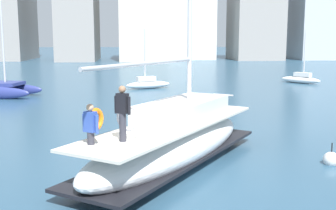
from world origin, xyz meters
The scene contains 7 objects.
ground_plane centered at (0.00, 0.00, 0.00)m, with size 400.00×400.00×0.00m, color #2D516B.
main_sailboat centered at (0.45, 1.03, 0.90)m, with size 7.43×9.26×11.96m.
moored_sloop_near centered at (-10.77, 19.21, 0.65)m, with size 6.04×3.85×8.94m.
moored_sloop_far centered at (15.40, 26.72, 0.44)m, with size 3.34×3.73×4.97m.
moored_catamaran centered at (0.40, 23.56, 0.45)m, with size 4.15×2.28×5.12m.
mooring_buoy centered at (5.92, 0.66, 0.17)m, with size 0.55×0.55×0.88m.
waterfront_buildings centered at (-2.05, 74.17, 10.63)m, with size 85.86×20.76×27.56m.
Camera 1 is at (-0.93, -13.01, 4.34)m, focal length 45.17 mm.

